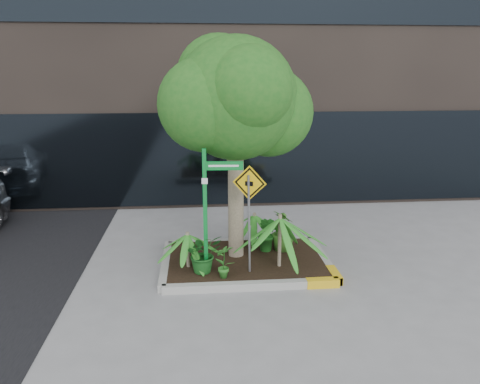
{
  "coord_description": "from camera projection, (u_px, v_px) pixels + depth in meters",
  "views": [
    {
      "loc": [
        -0.71,
        -8.43,
        3.84
      ],
      "look_at": [
        0.08,
        0.2,
        1.56
      ],
      "focal_mm": 35.0,
      "sensor_mm": 36.0,
      "label": 1
    }
  ],
  "objects": [
    {
      "name": "shrub_a",
      "position": [
        203.0,
        253.0,
        8.72
      ],
      "size": [
        0.88,
        0.88,
        0.74
      ],
      "primitive_type": "imported",
      "rotation": [
        0.0,
        0.0,
        0.41
      ],
      "color": "#16501A",
      "rests_on": "planter"
    },
    {
      "name": "palm_back",
      "position": [
        254.0,
        215.0,
        10.07
      ],
      "size": [
        0.78,
        0.78,
        0.87
      ],
      "color": "gray",
      "rests_on": "ground"
    },
    {
      "name": "shrub_c",
      "position": [
        224.0,
        261.0,
        8.48
      ],
      "size": [
        0.45,
        0.45,
        0.65
      ],
      "primitive_type": "imported",
      "rotation": [
        0.0,
        0.0,
        3.57
      ],
      "color": "#297022",
      "rests_on": "planter"
    },
    {
      "name": "shrub_d",
      "position": [
        267.0,
        234.0,
        9.7
      ],
      "size": [
        0.59,
        0.59,
        0.77
      ],
      "primitive_type": "imported",
      "rotation": [
        0.0,
        0.0,
        5.43
      ],
      "color": "#1A591A",
      "rests_on": "planter"
    },
    {
      "name": "shrub_b",
      "position": [
        283.0,
        230.0,
        9.77
      ],
      "size": [
        0.65,
        0.65,
        0.86
      ],
      "primitive_type": "imported",
      "rotation": [
        0.0,
        0.0,
        2.07
      ],
      "color": "#2F641E",
      "rests_on": "planter"
    },
    {
      "name": "palm_front",
      "position": [
        280.0,
        218.0,
        8.82
      ],
      "size": [
        1.17,
        1.17,
        1.3
      ],
      "color": "gray",
      "rests_on": "ground"
    },
    {
      "name": "tree",
      "position": [
        235.0,
        99.0,
        8.82
      ],
      "size": [
        3.02,
        2.68,
        4.52
      ],
      "color": "gray",
      "rests_on": "ground"
    },
    {
      "name": "cattle_sign",
      "position": [
        249.0,
        202.0,
        8.4
      ],
      "size": [
        0.59,
        0.27,
        2.05
      ],
      "rotation": [
        0.0,
        0.0,
        -0.41
      ],
      "color": "slate",
      "rests_on": "ground"
    },
    {
      "name": "street_sign_post",
      "position": [
        208.0,
        200.0,
        8.47
      ],
      "size": [
        0.74,
        0.74,
        2.5
      ],
      "rotation": [
        0.0,
        0.0,
        -0.07
      ],
      "color": "#0B822D",
      "rests_on": "ground"
    },
    {
      "name": "planter",
      "position": [
        247.0,
        261.0,
        9.42
      ],
      "size": [
        3.35,
        2.36,
        0.15
      ],
      "color": "#9E9E99",
      "rests_on": "ground"
    },
    {
      "name": "ground",
      "position": [
        237.0,
        272.0,
        9.16
      ],
      "size": [
        80.0,
        80.0,
        0.0
      ],
      "primitive_type": "plane",
      "color": "gray",
      "rests_on": "ground"
    },
    {
      "name": "palm_left",
      "position": [
        187.0,
        234.0,
        8.88
      ],
      "size": [
        0.79,
        0.79,
        0.88
      ],
      "color": "gray",
      "rests_on": "ground"
    }
  ]
}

